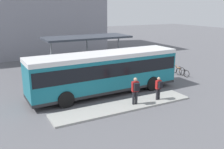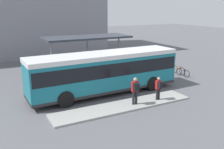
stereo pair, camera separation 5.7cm
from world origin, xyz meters
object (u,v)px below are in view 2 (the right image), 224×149
object	(u,v)px
bicycle_black	(183,73)
potted_planter_near_shelter	(69,75)
pedestrian_companion	(135,89)
bicycle_orange	(178,70)
city_bus	(105,70)
pedestrian_waiting	(159,87)

from	to	relation	value
bicycle_black	potted_planter_near_shelter	world-z (taller)	potted_planter_near_shelter
pedestrian_companion	bicycle_black	xyz separation A→B (m)	(7.90, 4.05, -0.80)
pedestrian_companion	potted_planter_near_shelter	size ratio (longest dim) A/B	1.33
bicycle_orange	pedestrian_companion	bearing A→B (deg)	120.37
potted_planter_near_shelter	city_bus	bearing A→B (deg)	-69.15
bicycle_orange	potted_planter_near_shelter	distance (m)	10.36
pedestrian_companion	potted_planter_near_shelter	xyz separation A→B (m)	(-2.04, 7.05, -0.45)
bicycle_orange	potted_planter_near_shelter	xyz separation A→B (m)	(-10.12, 2.21, 0.30)
pedestrian_waiting	pedestrian_companion	bearing A→B (deg)	85.88
pedestrian_waiting	bicycle_orange	xyz separation A→B (m)	(6.22, 4.86, -0.64)
city_bus	pedestrian_waiting	world-z (taller)	city_bus
pedestrian_companion	bicycle_orange	world-z (taller)	pedestrian_companion
city_bus	pedestrian_waiting	bearing A→B (deg)	-54.21
bicycle_black	potted_planter_near_shelter	distance (m)	10.39
pedestrian_waiting	pedestrian_companion	world-z (taller)	pedestrian_companion
pedestrian_waiting	bicycle_black	distance (m)	7.32
bicycle_orange	potted_planter_near_shelter	world-z (taller)	potted_planter_near_shelter
bicycle_black	bicycle_orange	distance (m)	0.80
pedestrian_companion	potted_planter_near_shelter	world-z (taller)	pedestrian_companion
pedestrian_waiting	bicycle_black	bearing A→B (deg)	-59.44
bicycle_black	bicycle_orange	bearing A→B (deg)	-17.19
pedestrian_waiting	bicycle_orange	distance (m)	7.92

